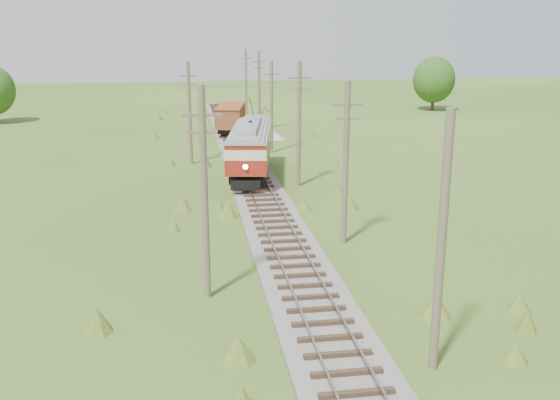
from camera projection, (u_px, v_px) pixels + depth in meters
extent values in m
cube|color=#605B54|center=(251.00, 176.00, 48.29)|extent=(3.60, 96.00, 0.25)
cube|color=#726659|center=(242.00, 172.00, 48.09)|extent=(0.08, 96.00, 0.17)
cube|color=#726659|center=(260.00, 171.00, 48.30)|extent=(0.08, 96.00, 0.17)
cube|color=#2D2116|center=(251.00, 174.00, 48.24)|extent=(2.40, 96.00, 0.16)
cube|color=black|center=(251.00, 165.00, 48.12)|extent=(4.19, 11.41, 0.46)
cube|color=maroon|center=(251.00, 152.00, 47.86)|extent=(4.77, 12.44, 1.11)
cube|color=beige|center=(251.00, 140.00, 47.62)|extent=(4.81, 12.51, 0.71)
cube|color=black|center=(251.00, 140.00, 47.62)|extent=(4.75, 11.97, 0.56)
cube|color=maroon|center=(250.00, 134.00, 47.48)|extent=(4.77, 12.44, 0.30)
cube|color=gray|center=(250.00, 129.00, 47.40)|extent=(4.85, 12.57, 0.38)
cube|color=gray|center=(250.00, 125.00, 47.31)|extent=(2.74, 9.19, 0.40)
sphere|color=#FFF2BF|center=(245.00, 167.00, 41.88)|extent=(0.36, 0.36, 0.36)
cylinder|color=black|center=(252.00, 107.00, 48.76)|extent=(0.83, 4.66, 1.95)
cylinder|color=black|center=(236.00, 179.00, 43.71)|extent=(0.25, 0.82, 0.81)
cylinder|color=black|center=(258.00, 179.00, 43.70)|extent=(0.25, 0.82, 0.81)
cylinder|color=black|center=(245.00, 154.00, 52.58)|extent=(0.25, 0.82, 0.81)
cylinder|color=black|center=(263.00, 154.00, 52.56)|extent=(0.25, 0.82, 0.81)
cube|color=black|center=(231.00, 127.00, 67.77)|extent=(3.26, 7.41, 0.50)
cube|color=#622F17|center=(231.00, 115.00, 67.44)|extent=(3.90, 8.28, 1.99)
cube|color=#622F17|center=(231.00, 106.00, 67.16)|extent=(3.98, 8.44, 0.12)
cylinder|color=black|center=(222.00, 130.00, 65.47)|extent=(0.25, 0.80, 0.80)
cylinder|color=black|center=(236.00, 130.00, 65.44)|extent=(0.25, 0.80, 0.80)
cylinder|color=black|center=(226.00, 123.00, 70.07)|extent=(0.25, 0.80, 0.80)
cylinder|color=black|center=(240.00, 123.00, 70.04)|extent=(0.25, 0.80, 0.80)
cone|color=gray|center=(271.00, 134.00, 65.78)|extent=(2.76, 2.76, 1.03)
cone|color=gray|center=(278.00, 137.00, 65.12)|extent=(1.55, 1.55, 0.60)
cylinder|color=brown|center=(441.00, 245.00, 19.95)|extent=(0.30, 0.30, 8.80)
cylinder|color=brown|center=(346.00, 165.00, 32.41)|extent=(0.30, 0.30, 8.60)
cube|color=brown|center=(347.00, 105.00, 31.59)|extent=(1.60, 0.12, 0.12)
cube|color=brown|center=(347.00, 119.00, 31.78)|extent=(1.20, 0.10, 0.10)
cylinder|color=brown|center=(299.00, 125.00, 44.74)|extent=(0.30, 0.30, 9.00)
cube|color=brown|center=(299.00, 78.00, 43.87)|extent=(1.60, 0.12, 0.12)
cube|color=brown|center=(299.00, 88.00, 44.06)|extent=(1.20, 0.10, 0.10)
cylinder|color=brown|center=(272.00, 108.00, 57.19)|extent=(0.30, 0.30, 8.40)
cube|color=brown|center=(271.00, 74.00, 56.40)|extent=(1.60, 0.12, 0.12)
cube|color=brown|center=(271.00, 82.00, 56.58)|extent=(1.20, 0.10, 0.10)
cylinder|color=brown|center=(259.00, 91.00, 69.58)|extent=(0.30, 0.30, 8.90)
cube|color=brown|center=(259.00, 62.00, 68.73)|extent=(1.60, 0.12, 0.12)
cube|color=brown|center=(259.00, 68.00, 68.91)|extent=(1.20, 0.10, 0.10)
cylinder|color=brown|center=(246.00, 83.00, 81.98)|extent=(0.30, 0.30, 8.70)
cube|color=brown|center=(246.00, 59.00, 81.15)|extent=(1.60, 0.12, 0.12)
cube|color=brown|center=(246.00, 64.00, 81.33)|extent=(1.20, 0.10, 0.10)
cylinder|color=brown|center=(205.00, 196.00, 25.55)|extent=(0.30, 0.30, 9.00)
cube|color=brown|center=(202.00, 115.00, 24.68)|extent=(1.60, 0.12, 0.12)
cube|color=brown|center=(203.00, 133.00, 24.86)|extent=(1.20, 0.10, 0.10)
cylinder|color=brown|center=(190.00, 114.00, 52.26)|extent=(0.30, 0.30, 8.60)
cube|color=brown|center=(188.00, 76.00, 51.45)|extent=(1.60, 0.12, 0.12)
cube|color=brown|center=(188.00, 85.00, 51.63)|extent=(1.20, 0.10, 0.10)
cylinder|color=#38281C|center=(433.00, 102.00, 88.58)|extent=(0.50, 0.50, 2.52)
ellipsoid|color=#1C4715|center=(434.00, 80.00, 87.77)|extent=(5.88, 5.88, 6.47)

